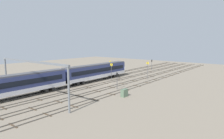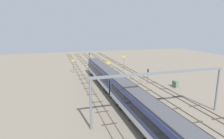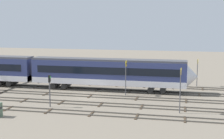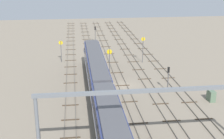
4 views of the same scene
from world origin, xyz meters
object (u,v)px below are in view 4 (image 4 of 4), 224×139
speed_sign_near_foreground (143,47)px  relay_cabinet (211,96)px  speed_sign_mid_trackside (109,59)px  speed_sign_far_trackside (61,48)px  signal_light_trackside_approach (95,32)px  signal_light_trackside_departure (168,75)px  overhead_gantry (153,105)px

speed_sign_near_foreground → relay_cabinet: speed_sign_near_foreground is taller
speed_sign_near_foreground → speed_sign_mid_trackside: speed_sign_near_foreground is taller
speed_sign_mid_trackside → relay_cabinet: bearing=-132.6°
speed_sign_near_foreground → speed_sign_far_trackside: size_ratio=1.19×
signal_light_trackside_approach → relay_cabinet: (-39.66, -14.48, -2.03)m
speed_sign_near_foreground → signal_light_trackside_departure: speed_sign_near_foreground is taller
overhead_gantry → speed_sign_far_trackside: size_ratio=5.07×
signal_light_trackside_approach → overhead_gantry: bearing=-178.0°
speed_sign_near_foreground → signal_light_trackside_departure: bearing=-177.9°
speed_sign_far_trackside → signal_light_trackside_departure: speed_sign_far_trackside is taller
signal_light_trackside_approach → signal_light_trackside_departure: 36.31m
speed_sign_far_trackside → signal_light_trackside_approach: size_ratio=1.06×
overhead_gantry → speed_sign_far_trackside: (36.64, 10.21, -3.32)m
signal_light_trackside_departure → relay_cabinet: bearing=-130.0°
speed_sign_mid_trackside → speed_sign_far_trackside: 13.70m
relay_cabinet → speed_sign_mid_trackside: bearing=47.4°
speed_sign_mid_trackside → signal_light_trackside_departure: speed_sign_mid_trackside is taller
overhead_gantry → speed_sign_near_foreground: overhead_gantry is taller
speed_sign_near_foreground → signal_light_trackside_departure: (-16.09, -0.58, -0.68)m
speed_sign_near_foreground → speed_sign_far_trackside: (2.48, 16.87, -0.46)m
signal_light_trackside_approach → speed_sign_near_foreground: bearing=-155.9°
signal_light_trackside_approach → relay_cabinet: signal_light_trackside_approach is taller
overhead_gantry → signal_light_trackside_approach: (53.21, 1.87, -3.40)m
overhead_gantry → relay_cabinet: size_ratio=14.15×
speed_sign_far_trackside → overhead_gantry: bearing=-164.4°
speed_sign_far_trackside → signal_light_trackside_approach: (16.57, -8.33, -0.09)m
speed_sign_near_foreground → signal_light_trackside_approach: speed_sign_near_foreground is taller
relay_cabinet → signal_light_trackside_departure: bearing=50.0°
signal_light_trackside_departure → speed_sign_near_foreground: bearing=2.1°
relay_cabinet → signal_light_trackside_approach: bearing=20.1°
speed_sign_far_trackside → signal_light_trackside_approach: bearing=-26.7°
signal_light_trackside_approach → signal_light_trackside_departure: bearing=-165.5°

